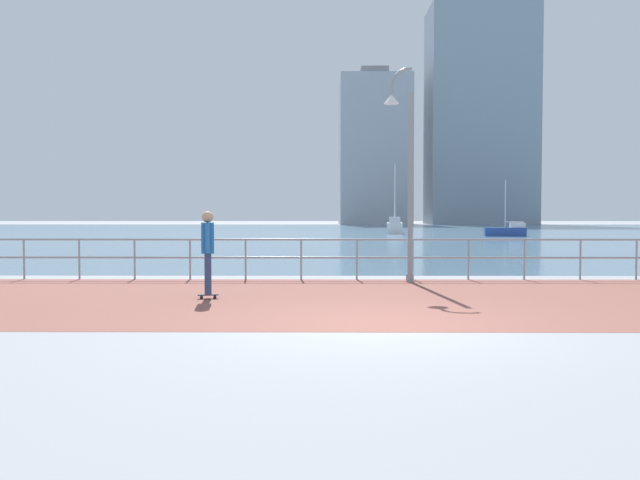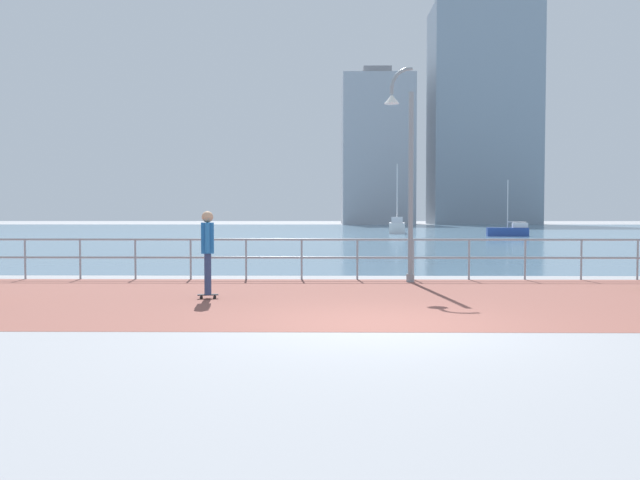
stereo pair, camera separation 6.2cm
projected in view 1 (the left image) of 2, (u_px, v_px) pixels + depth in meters
ground at (336, 236)px, 49.55m from camera, size 220.00×220.00×0.00m
brick_paving at (366, 298)px, 12.56m from camera, size 28.00×7.28×0.01m
harbor_water at (334, 232)px, 61.16m from camera, size 180.00×88.00×0.00m
waterfront_railing at (357, 251)px, 16.17m from camera, size 25.25×0.06×1.04m
lamppost at (405, 164)px, 15.40m from camera, size 0.77×0.51×5.16m
skateboarder at (208, 246)px, 12.44m from camera, size 0.41×0.56×1.70m
sailboat_teal at (395, 227)px, 55.66m from camera, size 1.76×4.39×6.01m
sailboat_gray at (507, 231)px, 48.43m from camera, size 3.10×1.29×4.23m
tower_brick at (480, 116)px, 108.86m from camera, size 17.55×10.36×38.32m
tower_concrete at (373, 152)px, 110.04m from camera, size 11.61×16.43×26.21m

